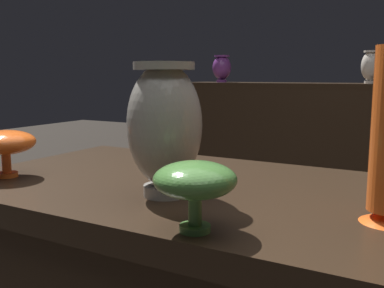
# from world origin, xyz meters

# --- Properties ---
(back_display_shelf) EXTENTS (2.60, 0.40, 0.99)m
(back_display_shelf) POSITION_xyz_m (0.00, 2.20, 0.49)
(back_display_shelf) COLOR black
(back_display_shelf) RESTS_ON ground_plane
(vase_centerpiece) EXTENTS (0.15, 0.15, 0.27)m
(vase_centerpiece) POSITION_xyz_m (-0.06, -0.12, 0.94)
(vase_centerpiece) COLOR gray
(vase_centerpiece) RESTS_ON display_plinth
(vase_tall_behind) EXTENTS (0.14, 0.14, 0.11)m
(vase_tall_behind) POSITION_xyz_m (-0.48, -0.16, 0.88)
(vase_tall_behind) COLOR #E55B1E
(vase_tall_behind) RESTS_ON display_plinth
(vase_left_accent) EXTENTS (0.13, 0.13, 0.11)m
(vase_left_accent) POSITION_xyz_m (0.10, -0.27, 0.88)
(vase_left_accent) COLOR #477A38
(vase_left_accent) RESTS_ON display_plinth
(shelf_vase_far_left) EXTENTS (0.14, 0.14, 0.20)m
(shelf_vase_far_left) POSITION_xyz_m (-1.04, 2.18, 1.10)
(shelf_vase_far_left) COLOR #7A388E
(shelf_vase_far_left) RESTS_ON back_display_shelf
(shelf_vase_center) EXTENTS (0.12, 0.12, 0.21)m
(shelf_vase_center) POSITION_xyz_m (0.00, 2.18, 1.10)
(shelf_vase_center) COLOR silver
(shelf_vase_center) RESTS_ON back_display_shelf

